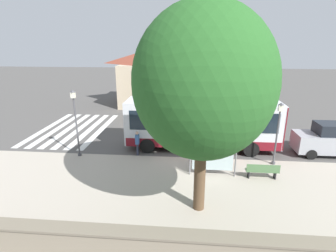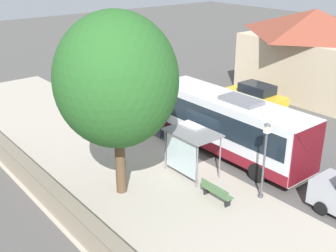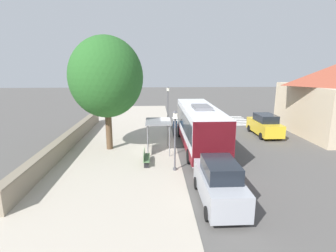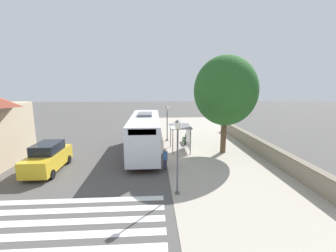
% 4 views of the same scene
% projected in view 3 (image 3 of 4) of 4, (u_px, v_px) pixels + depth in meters
% --- Properties ---
extents(ground_plane, '(120.00, 120.00, 0.00)m').
position_uv_depth(ground_plane, '(176.00, 146.00, 21.53)').
color(ground_plane, '#514F4C').
rests_on(ground_plane, ground).
extents(sidewalk_plaza, '(9.00, 44.00, 0.02)m').
position_uv_depth(sidewalk_plaza, '(121.00, 147.00, 21.30)').
color(sidewalk_plaza, '#ADA393').
rests_on(sidewalk_plaza, ground).
extents(crosswalk_stripes, '(9.00, 5.25, 0.01)m').
position_uv_depth(crosswalk_stripes, '(211.00, 121.00, 31.36)').
color(crosswalk_stripes, silver).
rests_on(crosswalk_stripes, ground).
extents(stone_wall, '(0.60, 20.00, 1.29)m').
position_uv_depth(stone_wall, '(70.00, 140.00, 20.95)').
color(stone_wall, gray).
rests_on(stone_wall, ground).
extents(bus, '(2.64, 10.23, 3.56)m').
position_uv_depth(bus, '(199.00, 126.00, 20.40)').
color(bus, silver).
rests_on(bus, ground).
extents(bus_shelter, '(1.87, 2.76, 2.39)m').
position_uv_depth(bus_shelter, '(156.00, 126.00, 19.74)').
color(bus_shelter, slate).
rests_on(bus_shelter, ground).
extents(pedestrian, '(0.34, 0.22, 1.61)m').
position_uv_depth(pedestrian, '(175.00, 126.00, 24.60)').
color(pedestrian, '#2D3347').
rests_on(pedestrian, ground).
extents(bench, '(0.40, 1.74, 0.88)m').
position_uv_depth(bench, '(146.00, 157.00, 17.45)').
color(bench, '#4C7247').
rests_on(bench, ground).
extents(street_lamp_near, '(0.28, 0.28, 4.33)m').
position_uv_depth(street_lamp_near, '(168.00, 103.00, 27.85)').
color(street_lamp_near, '#4C4C51').
rests_on(street_lamp_near, ground).
extents(street_lamp_far, '(0.28, 0.28, 3.83)m').
position_uv_depth(street_lamp_far, '(175.00, 135.00, 16.02)').
color(street_lamp_far, '#4C4C51').
rests_on(street_lamp_far, ground).
extents(shade_tree, '(5.51, 5.51, 8.64)m').
position_uv_depth(shade_tree, '(106.00, 77.00, 19.53)').
color(shade_tree, brown).
rests_on(shade_tree, ground).
extents(parked_car_behind_bus, '(1.87, 4.58, 2.15)m').
position_uv_depth(parked_car_behind_bus, '(219.00, 183.00, 12.40)').
color(parked_car_behind_bus, '#9EA0A8').
rests_on(parked_car_behind_bus, ground).
extents(parked_car_far_lane, '(1.95, 4.61, 2.03)m').
position_uv_depth(parked_car_far_lane, '(265.00, 125.00, 24.61)').
color(parked_car_far_lane, gold).
rests_on(parked_car_far_lane, ground).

